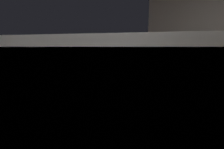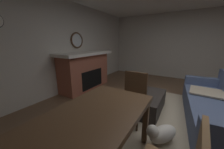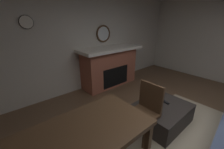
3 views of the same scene
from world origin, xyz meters
name	(u,v)px [view 2 (image 2 of 3)]	position (x,y,z in m)	size (l,w,h in m)	color
floor	(180,123)	(0.00, 0.00, 0.00)	(8.18, 8.18, 0.00)	brown
wall_back_fireplace_side	(62,48)	(0.00, -3.16, 1.30)	(7.22, 0.12, 2.61)	beige
wall_left	(190,46)	(-3.41, 0.00, 1.30)	(0.12, 6.72, 2.61)	beige
area_rug	(173,117)	(-0.15, -0.13, 0.01)	(2.60, 2.00, 0.01)	tan
fireplace	(85,70)	(-0.51, -2.79, 0.59)	(1.91, 0.76, 1.17)	#9E5642
round_wall_mirror	(77,40)	(-0.51, -3.07, 1.52)	(0.49, 0.05, 0.49)	#4C331E
couch	(220,109)	(-0.32, 0.58, 0.31)	(2.34, 1.09, 0.85)	#4C5B7F
ottoman_coffee_table	(142,101)	(-0.15, -0.78, 0.19)	(1.02, 0.83, 0.38)	#2D2826
tv_remote	(144,90)	(-0.28, -0.79, 0.40)	(0.05, 0.16, 0.02)	black
dining_table	(92,121)	(1.50, -0.81, 0.66)	(1.57, 0.88, 0.74)	#513823
dining_chair_west	(133,94)	(0.32, -0.82, 0.52)	(0.44, 0.44, 0.93)	#513823
small_dog	(161,133)	(0.70, -0.22, 0.18)	(0.54, 0.45, 0.32)	silver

